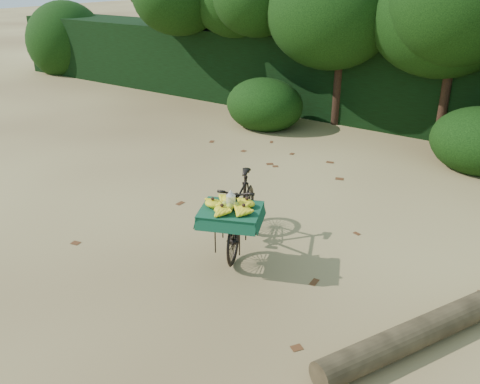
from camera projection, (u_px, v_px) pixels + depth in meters
The scene contains 7 objects.
ground at pixel (282, 244), 6.59m from camera, with size 80.00×80.00×0.00m, color tan.
vendor_bicycle at pixel (241, 211), 6.36m from camera, with size 1.16×1.76×0.95m.
fallen_log at pixel (472, 309), 5.11m from camera, with size 0.28×0.28×3.84m, color brown.
hedge_backdrop at pixel (432, 88), 10.94m from camera, with size 26.00×1.80×1.80m, color black.
tree_row at pixel (396, 36), 10.23m from camera, with size 14.50×2.00×4.00m, color black, non-canonical shape.
bush_clumps at pixel (425, 135), 9.37m from camera, with size 8.80×1.70×0.90m, color black, non-canonical shape.
leaf_litter at pixel (306, 224), 7.07m from camera, with size 7.00×7.30×0.01m, color #532D16, non-canonical shape.
Camera 1 is at (2.83, -5.03, 3.30)m, focal length 38.00 mm.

